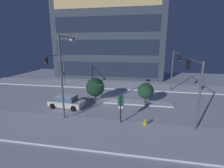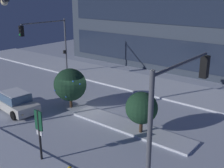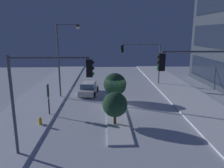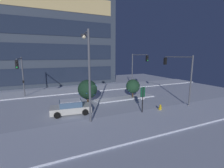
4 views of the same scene
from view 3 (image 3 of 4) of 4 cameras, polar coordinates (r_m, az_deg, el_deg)
ground at (r=23.47m, az=1.23°, el=-5.21°), size 52.00×52.00×0.00m
curb_strip_near at (r=24.50m, az=-19.00°, el=-4.98°), size 52.00×5.20×0.14m
curb_strip_far at (r=25.34m, az=20.75°, el=-4.53°), size 52.00×5.20×0.14m
median_strip at (r=19.23m, az=1.38°, el=-9.24°), size 9.00×1.80×0.14m
car_near at (r=27.09m, az=-6.11°, el=-1.21°), size 4.46×2.37×1.49m
traffic_light_corner_far_left at (r=31.95m, az=8.33°, el=7.27°), size 0.32×5.77×5.99m
traffic_light_corner_far_right at (r=14.17m, az=23.11°, el=0.63°), size 0.32×4.98×6.54m
traffic_light_corner_near_right at (r=13.26m, az=-17.09°, el=-0.62°), size 0.32×4.92×6.22m
street_lamp_arched at (r=25.37m, az=-12.37°, el=8.34°), size 0.60×2.66×8.41m
fire_hydrant at (r=18.94m, az=-18.12°, el=-9.34°), size 0.48×0.26×0.75m
parking_info_sign at (r=20.55m, az=-16.22°, el=-2.98°), size 0.55×0.12×2.92m
decorated_tree_median at (r=17.64m, az=0.76°, el=-5.39°), size 2.02×2.02×2.80m
decorated_tree_left_of_median at (r=24.10m, az=0.77°, el=-0.14°), size 2.53×2.52×3.12m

